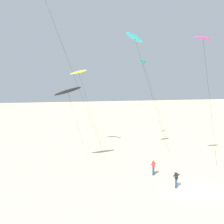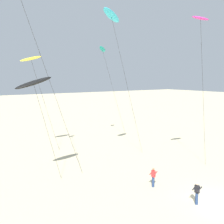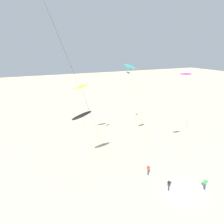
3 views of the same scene
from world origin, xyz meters
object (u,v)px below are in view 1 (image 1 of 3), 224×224
Objects in this scene: kite_flyer_nearest at (153,167)px; kite_yellow at (79,73)px; kite_cyan at (135,38)px; kite_teal at (143,63)px; kite_magenta at (203,40)px; kite_black at (68,91)px; kite_flyer_furthest at (176,179)px.

kite_yellow is at bearing 109.92° from kite_flyer_nearest.
kite_cyan is 1.18× the size of kite_teal.
kite_magenta is 14.64m from kite_flyer_nearest.
kite_cyan is at bearing -118.09° from kite_teal.
kite_magenta is (0.23, -16.07, 1.47)m from kite_teal.
kite_black is 15.06m from kite_flyer_furthest.
kite_flyer_nearest is 4.20m from kite_flyer_furthest.
kite_cyan is 1.35× the size of kite_yellow.
kite_teal is 24.31m from kite_flyer_furthest.
kite_flyer_furthest is (-5.11, -20.53, -11.99)m from kite_teal.
kite_flyer_nearest is (8.13, -5.41, -7.88)m from kite_black.
kite_yellow is at bearing 125.94° from kite_cyan.
kite_yellow is 18.21m from kite_magenta.
kite_teal is at bearing 76.03° from kite_flyer_furthest.
kite_black is 5.65× the size of kite_flyer_nearest.
kite_flyer_furthest is at bearing -73.17° from kite_yellow.
kite_flyer_nearest is at bearing -70.08° from kite_yellow.
kite_flyer_furthest is at bearing -140.16° from kite_magenta.
kite_flyer_nearest is at bearing -33.62° from kite_black.
kite_flyer_nearest is (5.24, -14.45, -10.30)m from kite_yellow.
kite_magenta is 8.83× the size of kite_flyer_nearest.
kite_flyer_furthest is (8.53, -9.59, -7.88)m from kite_black.
kite_magenta reaches higher than kite_yellow.
kite_black reaches higher than kite_flyer_furthest.
kite_teal reaches higher than kite_black.
kite_flyer_nearest is (-5.74, -0.28, -13.46)m from kite_magenta.
kite_magenta is (5.37, -6.44, -0.82)m from kite_cyan.
kite_magenta is 8.83× the size of kite_flyer_furthest.
kite_flyer_nearest is at bearing 95.47° from kite_flyer_furthest.
kite_teal reaches higher than kite_flyer_furthest.
kite_yellow reaches higher than kite_flyer_nearest.
kite_flyer_nearest is at bearing -177.23° from kite_magenta.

